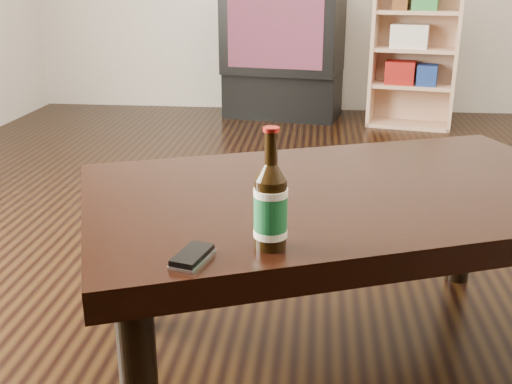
# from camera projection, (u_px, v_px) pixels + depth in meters

# --- Properties ---
(floor) EXTENTS (5.00, 6.00, 0.01)m
(floor) POSITION_uv_depth(u_px,v_px,m) (354.00, 280.00, 2.20)
(floor) COLOR black
(floor) RESTS_ON ground
(tv_stand) EXTENTS (0.94, 0.59, 0.35)m
(tv_stand) POSITION_uv_depth(u_px,v_px,m) (283.00, 94.00, 4.72)
(tv_stand) COLOR black
(tv_stand) RESTS_ON floor
(tv) EXTENTS (0.95, 0.69, 0.65)m
(tv) POSITION_uv_depth(u_px,v_px,m) (284.00, 29.00, 4.55)
(tv) COLOR black
(tv) RESTS_ON tv_stand
(bookshelf) EXTENTS (0.65, 0.40, 1.12)m
(bookshelf) POSITION_uv_depth(u_px,v_px,m) (414.00, 46.00, 4.29)
(bookshelf) COLOR tan
(bookshelf) RESTS_ON floor
(coffee_table) EXTENTS (1.58, 1.25, 0.52)m
(coffee_table) POSITION_uv_depth(u_px,v_px,m) (347.00, 211.00, 1.62)
(coffee_table) COLOR black
(coffee_table) RESTS_ON floor
(beer_bottle) EXTENTS (0.09, 0.09, 0.26)m
(beer_bottle) POSITION_uv_depth(u_px,v_px,m) (271.00, 207.00, 1.22)
(beer_bottle) COLOR black
(beer_bottle) RESTS_ON coffee_table
(phone) EXTENTS (0.08, 0.12, 0.02)m
(phone) POSITION_uv_depth(u_px,v_px,m) (192.00, 257.00, 1.19)
(phone) COLOR #B7B7BA
(phone) RESTS_ON coffee_table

